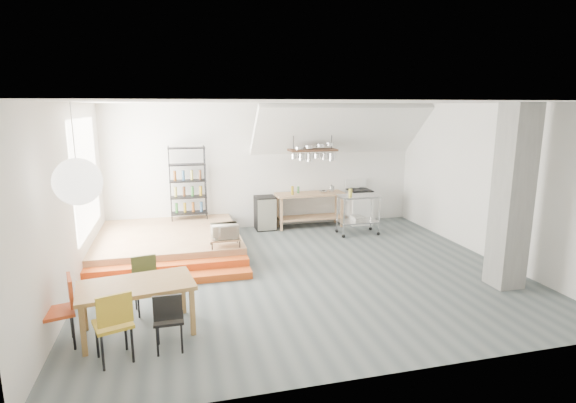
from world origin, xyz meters
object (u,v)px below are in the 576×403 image
object	(u,v)px
rolling_cart	(358,209)
mini_fridge	(265,213)
stove	(359,206)
dining_table	(136,289)

from	to	relation	value
rolling_cart	mini_fridge	xyz separation A→B (m)	(-2.14, 1.02, -0.21)
stove	mini_fridge	bearing A→B (deg)	179.03
mini_fridge	dining_table	bearing A→B (deg)	-119.93
dining_table	mini_fridge	xyz separation A→B (m)	(2.82, 4.89, -0.22)
dining_table	rolling_cart	bearing A→B (deg)	29.26
dining_table	mini_fridge	world-z (taller)	mini_fridge
stove	dining_table	distance (m)	7.26
rolling_cart	stove	bearing A→B (deg)	66.17
stove	mini_fridge	size ratio (longest dim) A/B	1.36
stove	dining_table	bearing A→B (deg)	-138.11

